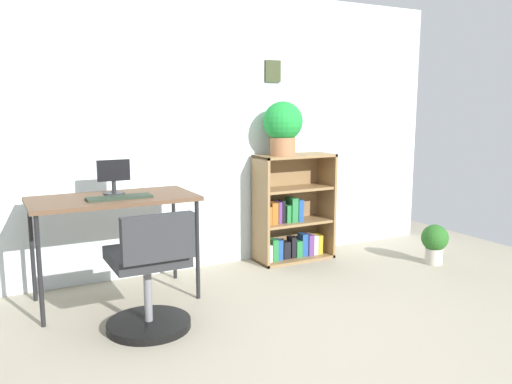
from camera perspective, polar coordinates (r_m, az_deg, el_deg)
wall_back at (r=4.35m, az=-8.76°, el=6.50°), size 5.20×0.12×2.32m
desk at (r=3.77m, az=-15.34°, el=-1.38°), size 1.12×0.58×0.75m
monitor at (r=3.83m, az=-15.29°, el=1.61°), size 0.23×0.15×0.25m
keyboard at (r=3.66m, az=-14.72°, el=-0.58°), size 0.43×0.13×0.02m
office_chair at (r=3.27m, az=-11.54°, el=-9.27°), size 0.52×0.55×0.77m
bookshelf_low at (r=4.69m, az=3.83°, el=-2.33°), size 0.71×0.30×0.95m
potted_plant_on_shelf at (r=4.49m, az=2.95°, el=7.28°), size 0.34×0.34×0.46m
potted_plant_floor at (r=4.83m, az=18.94°, el=-5.13°), size 0.23×0.23×0.35m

